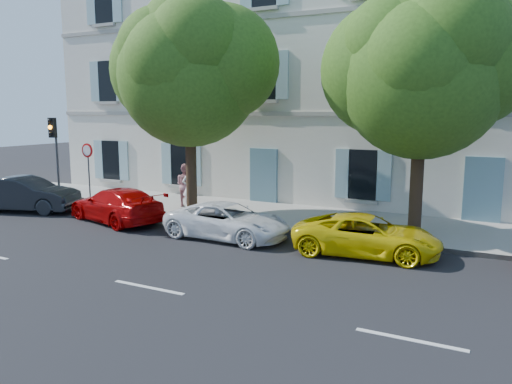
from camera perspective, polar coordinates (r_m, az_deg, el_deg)
The scene contains 14 objects.
ground at distance 15.38m, azimuth -2.70°, elevation -6.29°, with size 90.00×90.00×0.00m, color black.
sidewalk at distance 19.24m, azimuth 3.87°, elevation -2.89°, with size 36.00×4.50×0.15m, color #A09E96.
kerb at distance 17.32m, azimuth 1.04°, elevation -4.23°, with size 36.00×0.16×0.16m, color #9E998E.
building at distance 24.28m, azimuth 9.53°, elevation 13.58°, with size 28.00×7.00×12.00m, color silver.
car_dark_sedan at distance 22.65m, azimuth -24.86°, elevation -0.23°, with size 1.53×4.38×1.44m, color black.
car_red_coupe at distance 19.35m, azimuth -15.69°, elevation -1.43°, with size 1.81×4.45×1.29m, color #B40505.
car_white_coupe at distance 16.28m, azimuth -3.26°, elevation -3.32°, with size 1.92×4.17×1.16m, color white.
car_yellow_supercar at distance 14.75m, azimuth 12.54°, elevation -4.84°, with size 1.93×4.20×1.17m, color yellow.
tree_left at distance 19.07m, azimuth -7.63°, elevation 12.93°, with size 5.23×5.23×8.11m.
tree_right at distance 16.41m, azimuth 18.45°, elevation 12.28°, with size 5.03×5.03×7.74m.
traffic_light at distance 23.61m, azimuth -22.07°, elevation 5.41°, with size 0.32×0.42×3.68m.
road_sign at distance 22.44m, azimuth -18.66°, elevation 3.44°, with size 0.60×0.09×2.61m.
pedestrian_a at distance 20.68m, azimuth -7.56°, elevation 0.48°, with size 0.61×0.40×1.68m, color white.
pedestrian_b at distance 21.02m, azimuth -8.05°, elevation 0.78°, with size 0.88×0.68×1.81m, color #AA6D73.
Camera 1 is at (7.36, -12.86, 4.12)m, focal length 35.00 mm.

